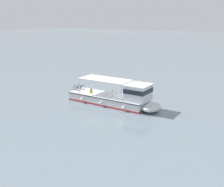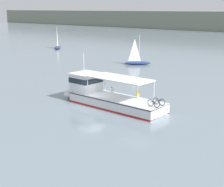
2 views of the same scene
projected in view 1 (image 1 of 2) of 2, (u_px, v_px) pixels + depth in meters
name	position (u px, v px, depth m)	size (l,w,h in m)	color
ground_plane	(129.00, 104.00, 35.76)	(400.00, 400.00, 0.00)	slate
ferry_main	(119.00, 98.00, 35.12)	(12.88, 3.60, 5.32)	silver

